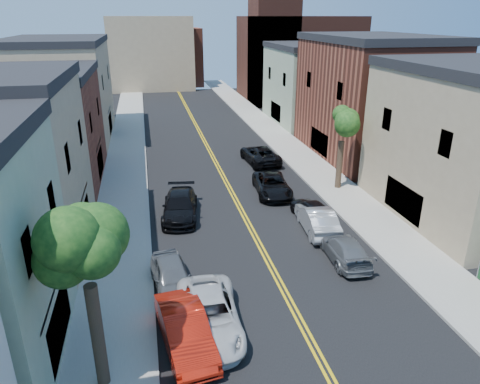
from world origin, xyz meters
TOP-DOWN VIEW (x-y plane):
  - sidewalk_left at (-7.90, 40.00)m, footprint 3.20×100.00m
  - sidewalk_right at (7.90, 40.00)m, footprint 3.20×100.00m
  - curb_left at (-6.15, 40.00)m, footprint 0.30×100.00m
  - curb_right at (6.15, 40.00)m, footprint 0.30×100.00m
  - bldg_left_brick at (-14.00, 36.00)m, footprint 9.00×12.00m
  - bldg_left_tan_far at (-14.00, 50.00)m, footprint 9.00×16.00m
  - bldg_right_tan at (14.00, 24.00)m, footprint 9.00×12.00m
  - bldg_right_brick at (14.00, 38.00)m, footprint 9.00×14.00m
  - bldg_right_palegrn at (14.00, 52.00)m, footprint 9.00×12.00m
  - church at (16.33, 67.07)m, footprint 16.20×14.20m
  - backdrop_left at (-4.00, 82.00)m, footprint 14.00×8.00m
  - backdrop_center at (0.00, 86.00)m, footprint 10.00×8.00m
  - tree_left_mid at (-7.88, 14.01)m, footprint 5.20×5.20m
  - tree_right_far at (7.92, 30.01)m, footprint 4.40×4.40m
  - red_sedan at (-4.90, 15.36)m, footprint 2.26×4.87m
  - white_pickup at (-3.85, 16.12)m, footprint 2.69×5.45m
  - grey_car_left at (-5.14, 19.41)m, footprint 2.12×4.35m
  - black_car_left at (-4.05, 27.49)m, footprint 2.83×5.50m
  - grey_car_right at (3.97, 20.25)m, footprint 2.04×4.51m
  - black_car_right at (4.07, 25.32)m, footprint 1.96×4.09m
  - silver_car_right at (3.80, 23.78)m, footprint 2.01×4.78m
  - dark_car_right_far at (3.80, 37.40)m, footprint 2.88×5.55m
  - black_suv_lane at (2.81, 30.05)m, footprint 2.77×5.22m

SIDE VIEW (x-z plane):
  - sidewalk_left at x=-7.90m, z-range 0.00..0.15m
  - sidewalk_right at x=7.90m, z-range 0.00..0.15m
  - curb_left at x=-6.15m, z-range 0.00..0.15m
  - curb_right at x=6.15m, z-range 0.00..0.15m
  - grey_car_right at x=3.97m, z-range 0.00..1.28m
  - black_car_right at x=4.07m, z-range 0.00..1.35m
  - black_suv_lane at x=2.81m, z-range 0.00..1.40m
  - grey_car_left at x=-5.14m, z-range 0.00..1.43m
  - white_pickup at x=-3.85m, z-range 0.00..1.49m
  - dark_car_right_far at x=3.80m, z-range 0.00..1.49m
  - black_car_left at x=-4.05m, z-range 0.00..1.53m
  - silver_car_right at x=3.80m, z-range 0.00..1.54m
  - red_sedan at x=-4.90m, z-range 0.00..1.55m
  - bldg_left_brick at x=-14.00m, z-range 0.00..8.00m
  - bldg_right_palegrn at x=14.00m, z-range 0.00..8.50m
  - bldg_right_tan at x=14.00m, z-range 0.00..9.00m
  - bldg_left_tan_far at x=-14.00m, z-range 0.00..9.50m
  - bldg_right_brick at x=14.00m, z-range 0.00..10.00m
  - backdrop_center at x=0.00m, z-range 0.00..10.00m
  - tree_right_far at x=7.92m, z-range 1.74..9.77m
  - backdrop_left at x=-4.00m, z-range 0.00..12.00m
  - tree_left_mid at x=-7.88m, z-range 1.94..11.23m
  - church at x=16.33m, z-range -4.06..18.54m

